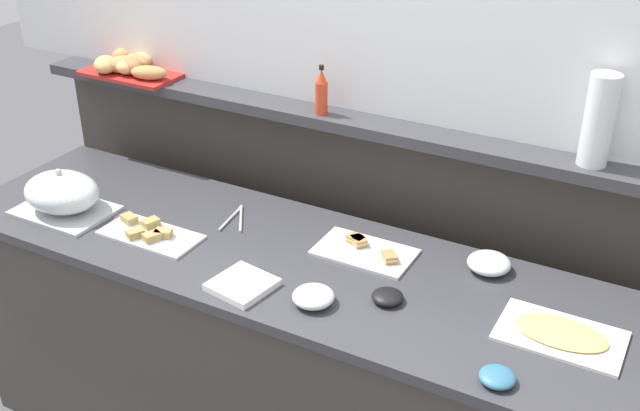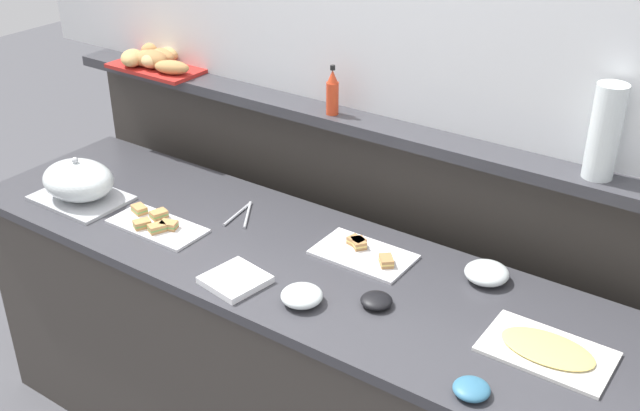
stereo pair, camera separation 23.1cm
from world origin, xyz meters
TOP-DOWN VIEW (x-y plane):
  - ground_plane at (0.00, 0.60)m, footprint 12.00×12.00m
  - buffet_counter at (0.00, 0.00)m, footprint 2.46×0.68m
  - back_ledge_unit at (0.00, 0.52)m, footprint 2.73×0.22m
  - sandwich_platter_front at (-0.48, -0.11)m, footprint 0.35×0.16m
  - sandwich_platter_side at (0.21, 0.14)m, footprint 0.32×0.19m
  - cold_cuts_platter at (0.87, -0.00)m, footprint 0.34×0.21m
  - serving_cloche at (-0.85, -0.13)m, footprint 0.34×0.24m
  - glass_bowl_large at (0.20, -0.19)m, footprint 0.12×0.12m
  - glass_bowl_medium at (0.60, 0.23)m, footprint 0.14×0.14m
  - condiment_bowl_dark at (0.78, -0.26)m, footprint 0.09×0.09m
  - condiment_bowl_teal at (0.39, -0.07)m, footprint 0.09×0.09m
  - serving_tongs at (-0.29, 0.12)m, footprint 0.11×0.19m
  - napkin_stack at (-0.03, -0.22)m, footprint 0.19×0.19m
  - hot_sauce_bottle at (-0.10, 0.42)m, footprint 0.04×0.04m
  - bread_basket at (-0.98, 0.42)m, footprint 0.40×0.30m
  - water_carafe at (0.81, 0.44)m, footprint 0.09×0.09m

SIDE VIEW (x-z plane):
  - ground_plane at x=0.00m, z-range 0.00..0.00m
  - buffet_counter at x=0.00m, z-range 0.00..0.92m
  - back_ledge_unit at x=0.00m, z-range 0.03..1.28m
  - serving_tongs at x=-0.29m, z-range 0.91..0.93m
  - sandwich_platter_side at x=0.21m, z-range 0.91..0.94m
  - cold_cuts_platter at x=0.87m, z-range 0.91..0.94m
  - napkin_stack at x=-0.03m, z-range 0.92..0.94m
  - sandwich_platter_front at x=-0.48m, z-range 0.91..0.94m
  - condiment_bowl_teal at x=0.39m, z-range 0.92..0.95m
  - condiment_bowl_dark at x=0.78m, z-range 0.92..0.95m
  - glass_bowl_large at x=0.20m, z-range 0.91..0.96m
  - glass_bowl_medium at x=0.60m, z-range 0.91..0.97m
  - serving_cloche at x=-0.85m, z-range 0.90..1.07m
  - bread_basket at x=-0.98m, z-range 1.24..1.33m
  - hot_sauce_bottle at x=-0.10m, z-range 1.24..1.41m
  - water_carafe at x=0.81m, z-range 1.25..1.53m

